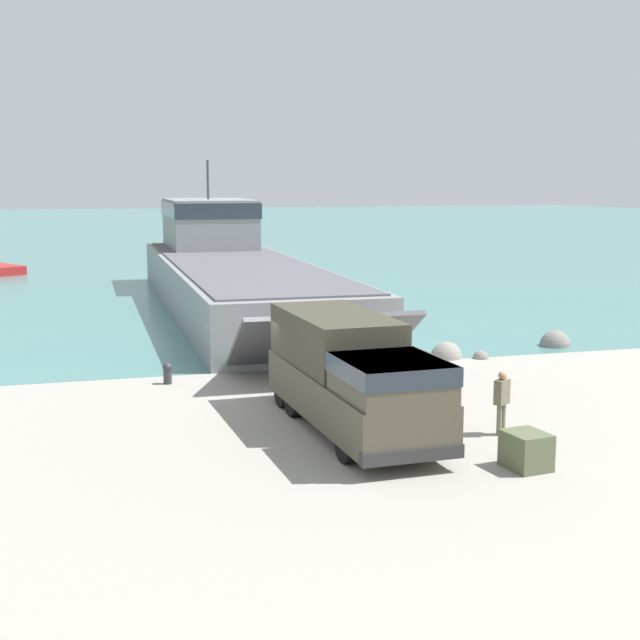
{
  "coord_description": "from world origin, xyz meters",
  "views": [
    {
      "loc": [
        -6.31,
        -26.4,
        6.71
      ],
      "look_at": [
        1.47,
        1.05,
        2.19
      ],
      "focal_mm": 50.0,
      "sensor_mm": 36.0,
      "label": 1
    }
  ],
  "objects": [
    {
      "name": "mooring_bollard",
      "position": [
        -3.32,
        2.69,
        0.39
      ],
      "size": [
        0.32,
        0.32,
        0.71
      ],
      "color": "#333338",
      "rests_on": "ground_plane"
    },
    {
      "name": "cargo_crate",
      "position": [
        3.81,
        -8.4,
        0.44
      ],
      "size": [
        1.01,
        1.16,
        0.87
      ],
      "primitive_type": "cube",
      "rotation": [
        0.0,
        0.0,
        0.14
      ],
      "color": "#566042",
      "rests_on": "ground_plane"
    },
    {
      "name": "water_surface",
      "position": [
        0.0,
        93.87,
        0.0
      ],
      "size": [
        240.0,
        180.0,
        0.01
      ],
      "primitive_type": "cube",
      "color": "#477F7A",
      "rests_on": "ground_plane"
    },
    {
      "name": "ground_plane",
      "position": [
        0.0,
        0.0,
        0.0
      ],
      "size": [
        240.0,
        240.0,
        0.0
      ],
      "primitive_type": "plane",
      "color": "#9E998E"
    },
    {
      "name": "shoreline_rock_d",
      "position": [
        8.56,
        3.73,
        0.0
      ],
      "size": [
        0.61,
        0.61,
        0.61
      ],
      "primitive_type": "sphere",
      "color": "gray",
      "rests_on": "ground_plane"
    },
    {
      "name": "military_truck",
      "position": [
        0.85,
        -4.24,
        1.58
      ],
      "size": [
        2.83,
        8.21,
        3.02
      ],
      "rotation": [
        0.0,
        0.0,
        -1.53
      ],
      "color": "#4C4738",
      "rests_on": "ground_plane"
    },
    {
      "name": "landing_craft",
      "position": [
        2.12,
        21.28,
        1.94
      ],
      "size": [
        7.56,
        34.0,
        7.87
      ],
      "rotation": [
        0.0,
        0.0,
        -0.02
      ],
      "color": "gray",
      "rests_on": "ground_plane"
    },
    {
      "name": "shoreline_rock_c",
      "position": [
        7.36,
        4.21,
        0.0
      ],
      "size": [
        1.22,
        1.22,
        1.22
      ],
      "primitive_type": "sphere",
      "color": "gray",
      "rests_on": "ground_plane"
    },
    {
      "name": "soldier_on_ramp",
      "position": [
        4.55,
        -5.71,
        1.0
      ],
      "size": [
        0.5,
        0.43,
        1.72
      ],
      "rotation": [
        0.0,
        0.0,
        2.1
      ],
      "color": "#6B664C",
      "rests_on": "ground_plane"
    },
    {
      "name": "shoreline_rock_a",
      "position": [
        12.61,
        5.23,
        0.0
      ],
      "size": [
        1.27,
        1.27,
        1.27
      ],
      "primitive_type": "sphere",
      "color": "gray",
      "rests_on": "ground_plane"
    }
  ]
}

